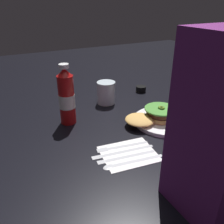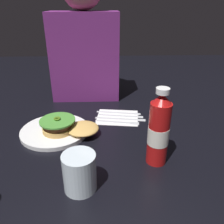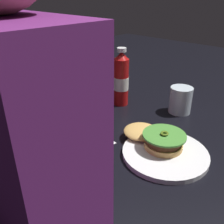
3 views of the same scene
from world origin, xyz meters
name	(u,v)px [view 1 (image 1 of 3)]	position (x,y,z in m)	size (l,w,h in m)	color
ground_plane	(132,112)	(0.00, 0.00, 0.00)	(3.00, 3.00, 0.00)	black
dinner_plate	(165,121)	(-0.07, 0.14, 0.01)	(0.25, 0.25, 0.02)	white
burger_sandwich	(153,116)	(-0.02, 0.13, 0.03)	(0.22, 0.13, 0.05)	tan
ketchup_bottle	(67,97)	(0.28, -0.04, 0.11)	(0.06, 0.06, 0.24)	#B41313
water_glass	(106,93)	(0.06, -0.15, 0.05)	(0.09, 0.09, 0.11)	silver
condiment_cup	(141,89)	(-0.18, -0.19, 0.02)	(0.05, 0.05, 0.03)	black
napkin	(129,153)	(0.18, 0.26, 0.00)	(0.17, 0.15, 0.00)	white
fork_utensil	(118,146)	(0.19, 0.21, 0.00)	(0.18, 0.05, 0.00)	silver
butter_knife	(119,152)	(0.20, 0.24, 0.00)	(0.21, 0.05, 0.00)	silver
steak_knife	(123,157)	(0.20, 0.27, 0.00)	(0.20, 0.05, 0.00)	silver
spoon_utensil	(125,162)	(0.21, 0.30, 0.00)	(0.20, 0.05, 0.00)	silver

